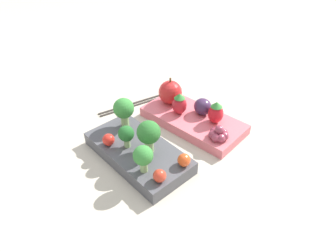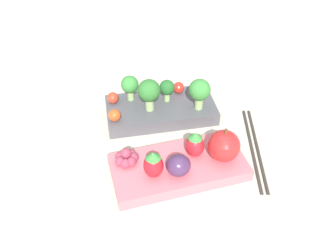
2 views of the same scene
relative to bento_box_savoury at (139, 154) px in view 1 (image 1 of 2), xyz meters
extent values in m
plane|color=#BCB29E|center=(0.00, -0.08, -0.01)|extent=(4.00, 4.00, 0.00)
cube|color=#4C4C51|center=(0.00, 0.00, 0.00)|extent=(0.21, 0.11, 0.03)
cube|color=#DB6670|center=(0.01, -0.15, 0.00)|extent=(0.23, 0.13, 0.02)
cylinder|color=#93B770|center=(-0.02, -0.01, 0.03)|extent=(0.02, 0.02, 0.03)
sphere|color=#2D702D|center=(-0.02, -0.01, 0.06)|extent=(0.04, 0.04, 0.04)
cylinder|color=#93B770|center=(0.07, -0.02, 0.03)|extent=(0.02, 0.02, 0.02)
sphere|color=#388438|center=(0.07, -0.02, 0.05)|extent=(0.04, 0.04, 0.04)
cylinder|color=#93B770|center=(0.02, 0.01, 0.02)|extent=(0.01, 0.01, 0.02)
sphere|color=#236028|center=(0.02, 0.01, 0.04)|extent=(0.03, 0.03, 0.03)
cylinder|color=#93B770|center=(-0.05, 0.03, 0.02)|extent=(0.01, 0.01, 0.02)
sphere|color=#388438|center=(-0.05, 0.03, 0.05)|extent=(0.03, 0.03, 0.03)
sphere|color=red|center=(-0.09, 0.02, 0.02)|extent=(0.02, 0.02, 0.02)
sphere|color=red|center=(0.04, 0.04, 0.02)|extent=(0.02, 0.02, 0.02)
sphere|color=#DB4C1E|center=(-0.08, -0.03, 0.02)|extent=(0.02, 0.02, 0.02)
sphere|color=red|center=(0.09, -0.15, 0.03)|extent=(0.05, 0.05, 0.05)
cylinder|color=brown|center=(0.09, -0.15, 0.06)|extent=(0.00, 0.00, 0.01)
ellipsoid|color=red|center=(-0.03, -0.17, 0.03)|extent=(0.03, 0.03, 0.04)
cone|color=#388438|center=(-0.03, -0.17, 0.05)|extent=(0.02, 0.02, 0.01)
ellipsoid|color=red|center=(0.04, -0.14, 0.03)|extent=(0.03, 0.03, 0.04)
cone|color=#388438|center=(0.04, -0.14, 0.05)|extent=(0.02, 0.02, 0.01)
ellipsoid|color=#42284C|center=(0.01, -0.17, 0.03)|extent=(0.04, 0.04, 0.04)
sphere|color=#93384C|center=(-0.06, -0.14, 0.02)|extent=(0.02, 0.02, 0.02)
sphere|color=#93384C|center=(-0.06, -0.13, 0.02)|extent=(0.02, 0.02, 0.02)
sphere|color=#93384C|center=(-0.07, -0.13, 0.02)|extent=(0.02, 0.02, 0.02)
sphere|color=#93384C|center=(-0.08, -0.13, 0.02)|extent=(0.02, 0.02, 0.02)
sphere|color=#93384C|center=(-0.08, -0.14, 0.02)|extent=(0.02, 0.02, 0.02)
sphere|color=#93384C|center=(-0.07, -0.15, 0.02)|extent=(0.02, 0.02, 0.02)
sphere|color=#93384C|center=(-0.06, -0.15, 0.02)|extent=(0.02, 0.02, 0.02)
sphere|color=#93384C|center=(-0.07, -0.14, 0.03)|extent=(0.02, 0.02, 0.02)
cylinder|color=#332D28|center=(0.16, -0.12, -0.01)|extent=(0.04, 0.21, 0.01)
cylinder|color=#332D28|center=(0.15, -0.12, -0.01)|extent=(0.04, 0.21, 0.01)
camera|label=1|loc=(-0.35, 0.22, 0.38)|focal=32.00mm
camera|label=2|loc=(-0.06, -0.57, 0.45)|focal=40.00mm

